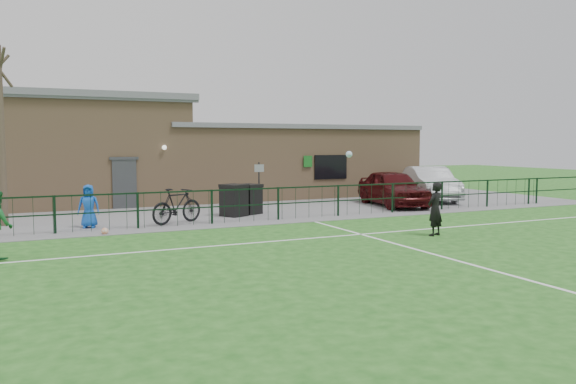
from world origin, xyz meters
name	(u,v)px	position (x,y,z in m)	size (l,w,h in m)	color
ground	(380,266)	(0.00, 0.00, 0.00)	(90.00, 90.00, 0.00)	#1F5719
paving_strip	(208,206)	(0.00, 13.50, 0.01)	(34.00, 13.00, 0.02)	slate
pitch_line_touch	(255,222)	(0.00, 7.80, 0.00)	(28.00, 0.10, 0.01)	white
pitch_line_mid	(302,239)	(0.00, 4.00, 0.00)	(28.00, 0.10, 0.01)	white
pitch_line_perp	(450,259)	(2.00, 0.00, 0.00)	(0.10, 16.00, 0.01)	white
perimeter_fence	(253,205)	(0.00, 8.00, 0.60)	(28.00, 0.10, 1.20)	black
bare_tree	(0,137)	(-8.00, 10.50, 3.00)	(0.30, 0.30, 6.00)	#413428
wheelie_bin_left	(234,201)	(-0.14, 9.59, 0.58)	(0.74, 0.84, 1.13)	black
wheelie_bin_right	(249,200)	(0.64, 10.01, 0.56)	(0.71, 0.81, 1.08)	black
sign_post	(259,187)	(1.27, 10.54, 1.02)	(0.06, 0.06, 2.00)	black
car_maroon	(393,188)	(7.45, 10.01, 0.81)	(1.87, 4.66, 1.59)	#3F0B0D
car_silver	(429,184)	(10.47, 11.25, 0.83)	(1.72, 4.93, 1.63)	#B7BABF
bicycle_d	(177,206)	(-2.58, 8.55, 0.63)	(0.58, 2.05, 1.23)	black
spectator_child	(89,206)	(-5.44, 8.81, 0.73)	(0.69, 0.45, 1.42)	blue
goalkeeper_kick	(432,207)	(3.86, 2.95, 0.86)	(1.76, 3.26, 2.53)	black
ball_ground	(105,231)	(-5.13, 7.24, 0.11)	(0.22, 0.22, 0.22)	silver
clubhouse	(172,155)	(-0.88, 16.50, 2.22)	(24.25, 5.40, 4.96)	tan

